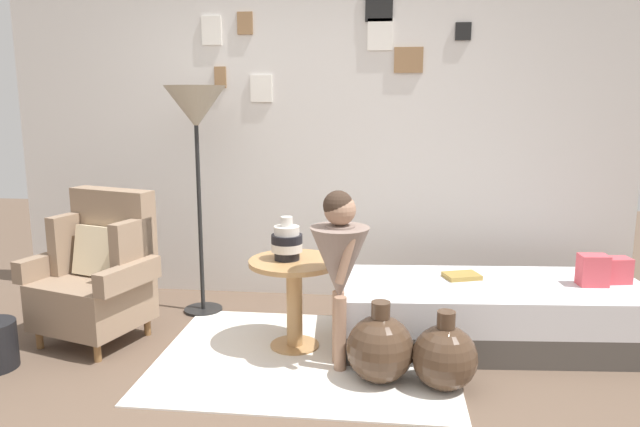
{
  "coord_description": "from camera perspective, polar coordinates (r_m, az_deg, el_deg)",
  "views": [
    {
      "loc": [
        0.57,
        -2.67,
        1.55
      ],
      "look_at": [
        0.15,
        0.95,
        0.85
      ],
      "focal_mm": 33.48,
      "sensor_mm": 36.0,
      "label": 1
    }
  ],
  "objects": [
    {
      "name": "ground_plane",
      "position": [
        3.14,
        -4.99,
        -18.78
      ],
      "size": [
        12.0,
        12.0,
        0.0
      ],
      "primitive_type": "plane",
      "color": "brown"
    },
    {
      "name": "gallery_wall",
      "position": [
        4.66,
        -0.41,
        7.87
      ],
      "size": [
        4.8,
        0.12,
        2.6
      ],
      "color": "silver",
      "rests_on": "ground"
    },
    {
      "name": "rug",
      "position": [
        3.74,
        -1.27,
        -13.55
      ],
      "size": [
        1.79,
        1.41,
        0.01
      ],
      "primitive_type": "cube",
      "color": "silver",
      "rests_on": "ground"
    },
    {
      "name": "armchair",
      "position": [
        4.14,
        -20.38,
        -5.4
      ],
      "size": [
        0.87,
        0.75,
        0.97
      ],
      "color": "olive",
      "rests_on": "ground"
    },
    {
      "name": "daybed",
      "position": [
        4.03,
        16.1,
        -9.14
      ],
      "size": [
        1.96,
        0.95,
        0.4
      ],
      "color": "#4C4742",
      "rests_on": "ground"
    },
    {
      "name": "pillow_head",
      "position": [
        4.24,
        26.33,
        -4.87
      ],
      "size": [
        0.2,
        0.15,
        0.16
      ],
      "primitive_type": "cube",
      "rotation": [
        0.0,
        0.0,
        0.18
      ],
      "color": "#D64C56",
      "rests_on": "daybed"
    },
    {
      "name": "pillow_mid",
      "position": [
        4.11,
        24.63,
        -4.95
      ],
      "size": [
        0.18,
        0.14,
        0.2
      ],
      "primitive_type": "cube",
      "rotation": [
        0.0,
        0.0,
        0.09
      ],
      "color": "#D64C56",
      "rests_on": "daybed"
    },
    {
      "name": "side_table",
      "position": [
        3.74,
        -2.51,
        -6.89
      ],
      "size": [
        0.56,
        0.56,
        0.57
      ],
      "color": "tan",
      "rests_on": "ground"
    },
    {
      "name": "vase_striped",
      "position": [
        3.68,
        -3.19,
        -2.73
      ],
      "size": [
        0.19,
        0.19,
        0.27
      ],
      "color": "black",
      "rests_on": "side_table"
    },
    {
      "name": "floor_lamp",
      "position": [
        4.31,
        -11.78,
        9.16
      ],
      "size": [
        0.43,
        0.43,
        1.64
      ],
      "color": "black",
      "rests_on": "ground"
    },
    {
      "name": "person_child",
      "position": [
        3.39,
        1.88,
        -4.23
      ],
      "size": [
        0.34,
        0.34,
        1.05
      ],
      "color": "#A37A60",
      "rests_on": "ground"
    },
    {
      "name": "book_on_daybed",
      "position": [
        4.02,
        13.4,
        -5.82
      ],
      "size": [
        0.26,
        0.22,
        0.03
      ],
      "primitive_type": "cube",
      "rotation": [
        0.0,
        0.0,
        0.33
      ],
      "color": "#A3823B",
      "rests_on": "daybed"
    },
    {
      "name": "demijohn_near",
      "position": [
        3.4,
        5.75,
        -12.69
      ],
      "size": [
        0.38,
        0.38,
        0.46
      ],
      "color": "#473323",
      "rests_on": "ground"
    },
    {
      "name": "demijohn_far",
      "position": [
        3.38,
        11.82,
        -13.27
      ],
      "size": [
        0.36,
        0.36,
        0.44
      ],
      "color": "#473323",
      "rests_on": "ground"
    }
  ]
}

